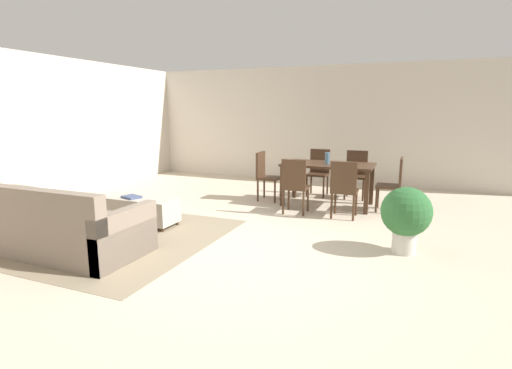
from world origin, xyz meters
TOP-DOWN VIEW (x-y plane):
  - ground_plane at (0.00, 0.00)m, footprint 10.80×10.80m
  - wall_back at (0.00, 5.00)m, footprint 9.00×0.12m
  - wall_left at (-4.50, 0.50)m, footprint 0.12×11.00m
  - area_rug at (-1.91, -0.23)m, footprint 3.00×2.80m
  - couch at (-2.00, -0.92)m, footprint 2.14×0.97m
  - ottoman_table at (-1.82, 0.40)m, footprint 1.13×0.47m
  - dining_table at (0.51, 2.68)m, footprint 1.58×0.86m
  - dining_chair_near_left at (0.14, 1.87)m, footprint 0.42×0.42m
  - dining_chair_near_right at (0.94, 1.91)m, footprint 0.41×0.41m
  - dining_chair_far_left at (0.15, 3.49)m, footprint 0.40×0.40m
  - dining_chair_far_right at (0.89, 3.50)m, footprint 0.42×0.42m
  - dining_chair_head_east at (1.64, 2.67)m, footprint 0.41×0.41m
  - dining_chair_head_west at (-0.68, 2.64)m, footprint 0.40×0.40m
  - vase_centerpiece at (0.49, 2.67)m, footprint 0.08×0.08m
  - book_on_ottoman at (-1.92, 0.34)m, footprint 0.31×0.27m
  - potted_plant at (1.90, 0.66)m, footprint 0.59×0.59m

SIDE VIEW (x-z plane):
  - ground_plane at x=0.00m, z-range 0.00..0.00m
  - area_rug at x=-1.91m, z-range 0.00..0.01m
  - ottoman_table at x=-1.82m, z-range 0.03..0.44m
  - couch at x=-2.00m, z-range -0.14..0.72m
  - book_on_ottoman at x=-1.92m, z-range 0.41..0.44m
  - potted_plant at x=1.90m, z-range 0.07..0.88m
  - dining_chair_near_left at x=0.14m, z-range 0.06..0.98m
  - dining_chair_near_right at x=0.94m, z-range 0.06..0.98m
  - dining_chair_far_left at x=0.15m, z-range 0.06..0.98m
  - dining_chair_far_right at x=0.89m, z-range 0.06..0.98m
  - dining_chair_head_east at x=1.64m, z-range 0.06..0.98m
  - dining_chair_head_west at x=-0.68m, z-range 0.06..0.98m
  - dining_table at x=0.51m, z-range 0.28..1.04m
  - vase_centerpiece at x=0.49m, z-range 0.76..0.96m
  - wall_back at x=0.00m, z-range 0.00..2.70m
  - wall_left at x=-4.50m, z-range 0.00..2.70m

